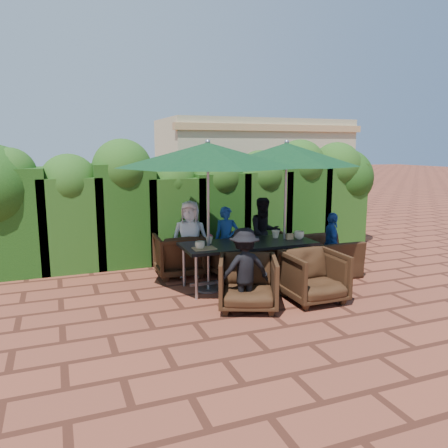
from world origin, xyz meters
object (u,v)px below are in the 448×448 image
object	(u,v)px
chair_near_left	(248,280)
dining_table	(248,247)
chair_far_right	(268,248)
umbrella_right	(286,155)
umbrella_left	(208,155)
chair_far_left	(179,253)
chair_near_right	(314,274)
chair_far_mid	(226,252)
chair_end_right	(329,250)

from	to	relation	value
chair_near_left	dining_table	bearing A→B (deg)	88.13
dining_table	chair_far_right	bearing A→B (deg)	48.37
umbrella_right	chair_far_right	xyz separation A→B (m)	(0.16, 0.94, -1.85)
dining_table	umbrella_left	world-z (taller)	umbrella_left
dining_table	chair_far_right	world-z (taller)	dining_table
umbrella_right	umbrella_left	bearing A→B (deg)	-178.90
chair_far_left	chair_near_right	bearing A→B (deg)	129.76
chair_far_left	umbrella_right	bearing A→B (deg)	152.76
chair_far_left	chair_far_mid	bearing A→B (deg)	172.85
umbrella_right	chair_far_mid	distance (m)	2.14
chair_far_mid	chair_near_right	xyz separation A→B (m)	(0.70, -1.92, 0.03)
chair_far_left	chair_far_mid	xyz separation A→B (m)	(0.86, -0.15, -0.03)
dining_table	umbrella_right	xyz separation A→B (m)	(0.72, 0.05, 1.54)
umbrella_right	chair_end_right	size ratio (longest dim) A/B	2.40
dining_table	chair_far_right	xyz separation A→B (m)	(0.88, 0.99, -0.31)
dining_table	chair_end_right	bearing A→B (deg)	3.81
dining_table	chair_near_right	xyz separation A→B (m)	(0.62, -1.07, -0.25)
dining_table	umbrella_right	distance (m)	1.70
umbrella_left	chair_near_left	xyz separation A→B (m)	(0.26, -1.01, -1.79)
chair_far_left	chair_far_right	world-z (taller)	chair_far_left
chair_far_mid	chair_near_left	distance (m)	1.87
umbrella_right	dining_table	bearing A→B (deg)	-176.16
chair_far_right	umbrella_right	bearing A→B (deg)	92.96
chair_near_left	chair_near_right	size ratio (longest dim) A/B	1.00
chair_far_left	chair_near_right	world-z (taller)	same
chair_far_left	chair_end_right	bearing A→B (deg)	164.00
umbrella_left	chair_end_right	world-z (taller)	umbrella_left
dining_table	chair_near_left	distance (m)	1.11
chair_far_left	chair_end_right	world-z (taller)	chair_end_right
umbrella_left	chair_near_left	distance (m)	2.07
chair_near_left	umbrella_left	bearing A→B (deg)	127.03
chair_far_mid	chair_near_right	distance (m)	2.04
dining_table	chair_far_mid	distance (m)	0.90
umbrella_left	chair_far_right	size ratio (longest dim) A/B	4.00
chair_near_right	umbrella_left	bearing A→B (deg)	140.98
chair_far_right	chair_end_right	size ratio (longest dim) A/B	0.71
chair_far_right	chair_near_left	size ratio (longest dim) A/B	0.85
chair_far_mid	chair_near_left	world-z (taller)	chair_near_left
dining_table	chair_near_right	bearing A→B (deg)	-59.74
chair_near_left	chair_end_right	bearing A→B (deg)	49.71
chair_near_right	chair_far_mid	bearing A→B (deg)	110.40
chair_far_right	chair_near_left	bearing A→B (deg)	68.96
chair_far_left	chair_far_mid	world-z (taller)	chair_far_left
dining_table	umbrella_left	distance (m)	1.69
chair_near_right	chair_end_right	bearing A→B (deg)	48.13
dining_table	umbrella_right	size ratio (longest dim) A/B	0.92
umbrella_right	chair_near_right	xyz separation A→B (m)	(-0.09, -1.12, -1.78)
umbrella_left	chair_near_left	bearing A→B (deg)	-75.53
chair_end_right	chair_near_left	bearing A→B (deg)	119.52
umbrella_right	chair_near_left	distance (m)	2.37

